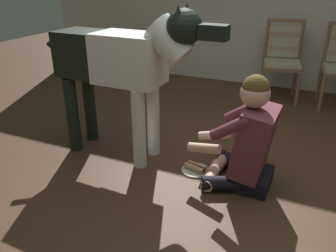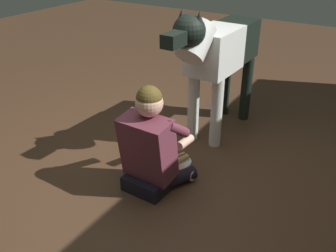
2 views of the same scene
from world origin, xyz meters
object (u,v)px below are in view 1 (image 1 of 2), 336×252
(dining_chair_left_of_pair, at_px, (282,56))
(person_sitting_on_floor, at_px, (247,142))
(large_dog, at_px, (122,63))
(hot_dog_on_plate, at_px, (196,168))

(dining_chair_left_of_pair, relative_size, person_sitting_on_floor, 1.12)
(dining_chair_left_of_pair, relative_size, large_dog, 0.60)
(person_sitting_on_floor, xyz_separation_m, large_dog, (-1.07, 0.03, 0.48))
(dining_chair_left_of_pair, bearing_deg, large_dog, -115.47)
(person_sitting_on_floor, xyz_separation_m, hot_dog_on_plate, (-0.40, 0.01, -0.34))
(dining_chair_left_of_pair, xyz_separation_m, hot_dog_on_plate, (-0.36, -2.17, -0.52))
(dining_chair_left_of_pair, relative_size, hot_dog_on_plate, 4.19)
(dining_chair_left_of_pair, distance_m, hot_dog_on_plate, 2.26)
(person_sitting_on_floor, bearing_deg, large_dog, 178.16)
(person_sitting_on_floor, relative_size, hot_dog_on_plate, 3.74)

